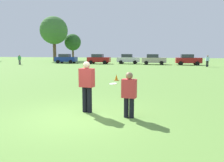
% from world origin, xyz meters
% --- Properties ---
extents(ground_plane, '(160.34, 160.34, 0.00)m').
position_xyz_m(ground_plane, '(0.00, 0.00, 0.00)').
color(ground_plane, '#608C3D').
extents(player_thrower, '(0.54, 0.35, 1.82)m').
position_xyz_m(player_thrower, '(0.11, 0.71, 1.03)').
color(player_thrower, black).
rests_on(player_thrower, ground).
extents(player_defender, '(0.48, 0.30, 1.51)m').
position_xyz_m(player_defender, '(1.67, 0.43, 0.84)').
color(player_defender, black).
rests_on(player_defender, ground).
extents(frisbee, '(0.27, 0.27, 0.06)m').
position_xyz_m(frisbee, '(1.03, 0.88, 1.04)').
color(frisbee, white).
extents(traffic_cone, '(0.32, 0.32, 0.48)m').
position_xyz_m(traffic_cone, '(-0.85, 9.64, 0.23)').
color(traffic_cone, '#D8590C').
rests_on(traffic_cone, ground).
extents(parked_car_near_left, '(4.30, 2.41, 1.82)m').
position_xyz_m(parked_car_near_left, '(-16.49, 33.13, 0.92)').
color(parked_car_near_left, navy).
rests_on(parked_car_near_left, ground).
extents(parked_car_mid_left, '(4.30, 2.41, 1.82)m').
position_xyz_m(parked_car_mid_left, '(-9.52, 32.60, 0.92)').
color(parked_car_mid_left, maroon).
rests_on(parked_car_mid_left, ground).
extents(parked_car_center, '(4.30, 2.41, 1.82)m').
position_xyz_m(parked_car_center, '(-4.18, 34.10, 0.92)').
color(parked_car_center, silver).
rests_on(parked_car_center, ground).
extents(parked_car_mid_right, '(4.30, 2.41, 1.82)m').
position_xyz_m(parked_car_mid_right, '(0.63, 32.74, 0.92)').
color(parked_car_mid_right, '#B7AD99').
rests_on(parked_car_mid_right, ground).
extents(parked_car_near_right, '(4.30, 2.41, 1.82)m').
position_xyz_m(parked_car_near_right, '(6.40, 32.65, 0.92)').
color(parked_car_near_right, maroon).
rests_on(parked_car_near_right, ground).
extents(bystander_sideline_watcher, '(0.51, 0.34, 1.72)m').
position_xyz_m(bystander_sideline_watcher, '(8.75, 28.39, 0.97)').
color(bystander_sideline_watcher, black).
rests_on(bystander_sideline_watcher, ground).
extents(bystander_far_jogger, '(0.51, 0.53, 1.70)m').
position_xyz_m(bystander_far_jogger, '(-22.13, 26.61, 0.96)').
color(bystander_far_jogger, '#4C4C51').
rests_on(bystander_far_jogger, ground).
extents(tree_center_elm, '(6.48, 6.48, 10.52)m').
position_xyz_m(tree_center_elm, '(-23.14, 40.92, 7.24)').
color(tree_center_elm, brown).
rests_on(tree_center_elm, ground).
extents(tree_east_birch, '(4.17, 4.17, 6.78)m').
position_xyz_m(tree_east_birch, '(-20.51, 45.61, 4.66)').
color(tree_east_birch, brown).
rests_on(tree_east_birch, ground).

